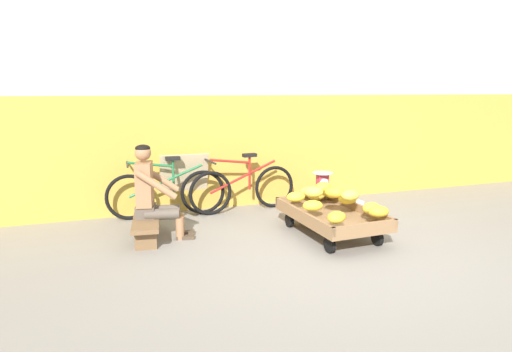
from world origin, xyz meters
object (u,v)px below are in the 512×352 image
(vendor_seated, at_px, (152,192))
(bicycle_far_left, at_px, (243,188))
(sign_board, at_px, (184,183))
(low_bench, at_px, (146,222))
(shopping_bag, at_px, (356,209))
(weighing_scale, at_px, (322,182))
(bicycle_near_left, at_px, (166,192))
(plastic_crate, at_px, (322,202))
(banana_cart, at_px, (331,217))

(vendor_seated, bearing_deg, bicycle_far_left, 29.76)
(vendor_seated, height_order, sign_board, vendor_seated)
(low_bench, bearing_deg, shopping_bag, -1.52)
(weighing_scale, distance_m, bicycle_near_left, 2.24)
(weighing_scale, height_order, sign_board, sign_board)
(vendor_seated, distance_m, plastic_crate, 2.52)
(bicycle_near_left, xyz_separation_m, shopping_bag, (2.49, -0.92, -0.23))
(banana_cart, xyz_separation_m, bicycle_far_left, (-0.66, 1.44, 0.11))
(vendor_seated, relative_size, weighing_scale, 3.80)
(plastic_crate, bearing_deg, vendor_seated, -171.71)
(low_bench, relative_size, bicycle_near_left, 0.68)
(low_bench, xyz_separation_m, vendor_seated, (0.09, -0.02, 0.37))
(low_bench, distance_m, sign_board, 1.26)
(bicycle_far_left, xyz_separation_m, sign_board, (-0.82, 0.27, 0.08))
(bicycle_far_left, xyz_separation_m, shopping_bag, (1.38, -0.85, -0.23))
(bicycle_far_left, distance_m, shopping_bag, 1.64)
(shopping_bag, bearing_deg, banana_cart, -141.01)
(banana_cart, relative_size, low_bench, 1.30)
(banana_cart, relative_size, vendor_seated, 1.29)
(shopping_bag, bearing_deg, plastic_crate, 127.07)
(banana_cart, relative_size, bicycle_near_left, 0.89)
(low_bench, height_order, shopping_bag, low_bench)
(bicycle_near_left, height_order, bicycle_far_left, same)
(plastic_crate, height_order, bicycle_far_left, bicycle_far_left)
(bicycle_far_left, distance_m, sign_board, 0.87)
(shopping_bag, bearing_deg, vendor_seated, 178.83)
(weighing_scale, distance_m, sign_board, 2.02)
(vendor_seated, xyz_separation_m, plastic_crate, (2.46, 0.36, -0.42))
(sign_board, xyz_separation_m, shopping_bag, (2.21, -1.13, -0.31))
(vendor_seated, relative_size, shopping_bag, 4.75)
(low_bench, bearing_deg, plastic_crate, 7.59)
(banana_cart, distance_m, bicycle_near_left, 2.33)
(vendor_seated, bearing_deg, sign_board, 62.00)
(banana_cart, distance_m, vendor_seated, 2.18)
(plastic_crate, height_order, weighing_scale, weighing_scale)
(weighing_scale, xyz_separation_m, bicycle_far_left, (-1.07, 0.44, -0.10))
(low_bench, relative_size, shopping_bag, 4.71)
(bicycle_far_left, bearing_deg, plastic_crate, -22.19)
(plastic_crate, xyz_separation_m, bicycle_far_left, (-1.07, 0.44, 0.20))
(weighing_scale, height_order, bicycle_near_left, bicycle_near_left)
(plastic_crate, bearing_deg, shopping_bag, -52.93)
(vendor_seated, distance_m, sign_board, 1.22)
(weighing_scale, bearing_deg, banana_cart, -112.19)
(vendor_seated, bearing_deg, banana_cart, -17.32)
(weighing_scale, xyz_separation_m, sign_board, (-1.89, 0.71, -0.02))
(banana_cart, bearing_deg, bicycle_near_left, 139.59)
(plastic_crate, bearing_deg, sign_board, 159.41)
(sign_board, relative_size, shopping_bag, 3.63)
(weighing_scale, relative_size, shopping_bag, 1.25)
(low_bench, xyz_separation_m, shopping_bag, (2.86, -0.08, -0.08))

